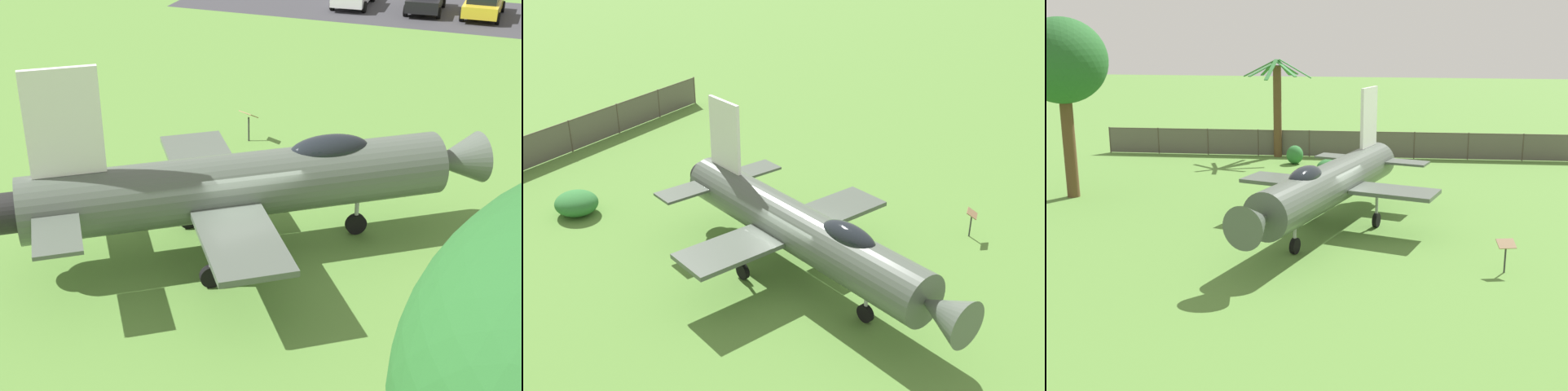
# 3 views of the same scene
# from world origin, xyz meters

# --- Properties ---
(ground_plane) EXTENTS (200.00, 200.00, 0.00)m
(ground_plane) POSITION_xyz_m (0.00, 0.00, 0.00)
(ground_plane) COLOR #568438
(parking_strip) EXTENTS (28.59, 32.77, 0.00)m
(parking_strip) POSITION_xyz_m (-24.17, -14.96, 0.00)
(parking_strip) COLOR #38383D
(parking_strip) RESTS_ON ground_plane
(display_jet) EXTENTS (12.97, 8.46, 5.49)m
(display_jet) POSITION_xyz_m (-0.36, 0.10, 1.99)
(display_jet) COLOR #4C564C
(display_jet) RESTS_ON ground_plane
(info_plaque) EXTENTS (0.54, 0.68, 1.14)m
(info_plaque) POSITION_xyz_m (-3.96, -6.39, 0.85)
(info_plaque) COLOR #333333
(info_plaque) RESTS_ON ground_plane
(parked_car_yellow) EXTENTS (4.56, 4.18, 1.51)m
(parked_car_yellow) POSITION_xyz_m (-24.04, -14.99, 0.78)
(parked_car_yellow) COLOR gold
(parked_car_yellow) RESTS_ON ground_plane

